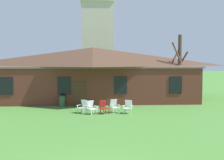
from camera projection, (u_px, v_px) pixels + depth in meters
name	position (u px, v px, depth m)	size (l,w,h in m)	color
brick_building	(93.00, 72.00, 28.62)	(20.01, 10.40, 5.24)	brown
dome_tower	(98.00, 31.00, 43.49)	(5.18, 5.18, 18.83)	beige
lawn_chair_by_porch	(83.00, 106.00, 20.44)	(0.85, 0.87, 0.96)	white
lawn_chair_near_door	(91.00, 107.00, 20.06)	(0.84, 0.87, 0.96)	white
lawn_chair_left_end	(104.00, 107.00, 20.25)	(0.83, 0.86, 0.96)	maroon
lawn_chair_middle	(114.00, 106.00, 20.67)	(0.75, 0.81, 0.96)	silver
lawn_chair_right_end	(128.00, 107.00, 20.30)	(0.79, 0.83, 0.96)	white
bare_tree_beside_building	(179.00, 66.00, 26.58)	(1.61, 1.71, 6.34)	brown
trash_bin	(62.00, 101.00, 23.33)	(0.56, 0.56, 0.98)	#335638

